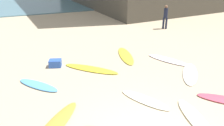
% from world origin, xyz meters
% --- Properties ---
extents(surfboard_0, '(2.20, 2.23, 0.08)m').
position_xyz_m(surfboard_0, '(-0.00, 4.94, 0.04)').
color(surfboard_0, yellow).
rests_on(surfboard_0, ground_plane).
extents(surfboard_1, '(2.08, 2.28, 0.09)m').
position_xyz_m(surfboard_1, '(-2.20, 1.59, 0.04)').
color(surfboard_1, orange).
rests_on(surfboard_1, ground_plane).
extents(surfboard_2, '(1.30, 1.93, 0.06)m').
position_xyz_m(surfboard_2, '(0.89, 1.80, 0.03)').
color(surfboard_2, silver).
rests_on(surfboard_2, ground_plane).
extents(surfboard_3, '(1.91, 2.12, 0.07)m').
position_xyz_m(surfboard_3, '(3.72, 2.86, 0.03)').
color(surfboard_3, white).
rests_on(surfboard_3, ground_plane).
extents(surfboard_5, '(1.00, 2.24, 0.08)m').
position_xyz_m(surfboard_5, '(1.75, 0.27, 0.04)').
color(surfboard_5, silver).
rests_on(surfboard_5, ground_plane).
extents(surfboard_6, '(1.55, 1.81, 0.08)m').
position_xyz_m(surfboard_6, '(-2.34, 4.29, 0.04)').
color(surfboard_6, '#549BE4').
rests_on(surfboard_6, ground_plane).
extents(surfboard_7, '(1.43, 2.17, 0.07)m').
position_xyz_m(surfboard_7, '(3.74, 4.49, 0.04)').
color(surfboard_7, white).
rests_on(surfboard_7, ground_plane).
extents(surfboard_8, '(1.17, 2.51, 0.08)m').
position_xyz_m(surfboard_8, '(2.12, 5.80, 0.04)').
color(surfboard_8, yellow).
rests_on(surfboard_8, ground_plane).
extents(beachgoer_mid, '(0.39, 0.39, 1.67)m').
position_xyz_m(beachgoer_mid, '(7.09, 9.61, 0.93)').
color(beachgoer_mid, '#191E33').
rests_on(beachgoer_mid, ground_plane).
extents(beach_cooler, '(0.64, 0.56, 0.32)m').
position_xyz_m(beach_cooler, '(-1.38, 5.89, 0.16)').
color(beach_cooler, '#2D56B2').
rests_on(beach_cooler, ground_plane).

